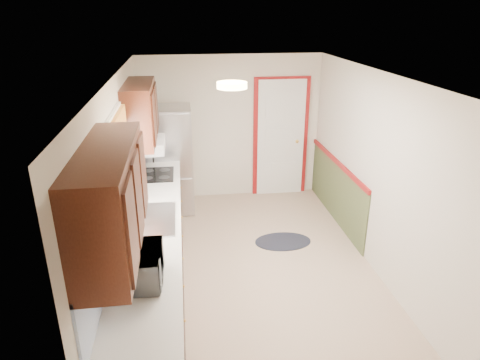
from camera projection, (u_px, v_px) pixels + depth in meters
name	position (u px, v px, depth m)	size (l,w,h in m)	color
room_shell	(257.00, 185.00, 4.85)	(3.20, 5.20, 2.52)	tan
kitchen_run	(147.00, 235.00, 4.57)	(0.63, 4.00, 2.20)	#3B170D
back_wall_trim	(292.00, 149.00, 7.13)	(1.12, 2.30, 2.08)	maroon
ceiling_fixture	(232.00, 85.00, 4.20)	(0.30, 0.30, 0.06)	#FFD88C
microwave	(141.00, 263.00, 3.52)	(0.51, 0.28, 0.34)	white
refrigerator	(170.00, 160.00, 6.74)	(0.70, 0.71, 1.68)	#B7B7BC
rug	(283.00, 241.00, 6.03)	(0.79, 0.51, 0.01)	black
cooktop	(156.00, 175.00, 5.84)	(0.47, 0.56, 0.02)	black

